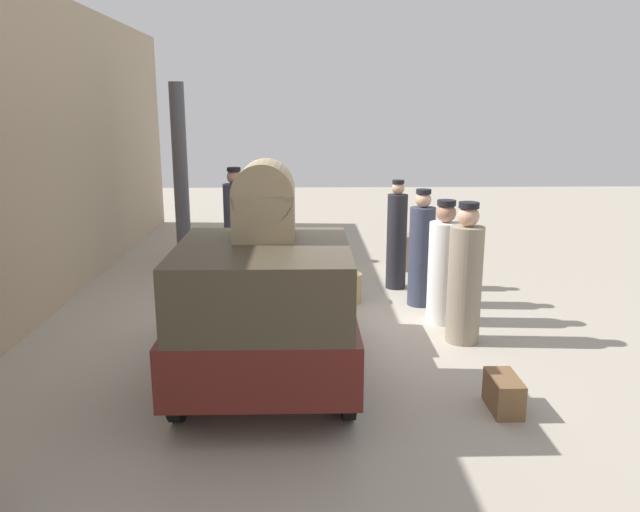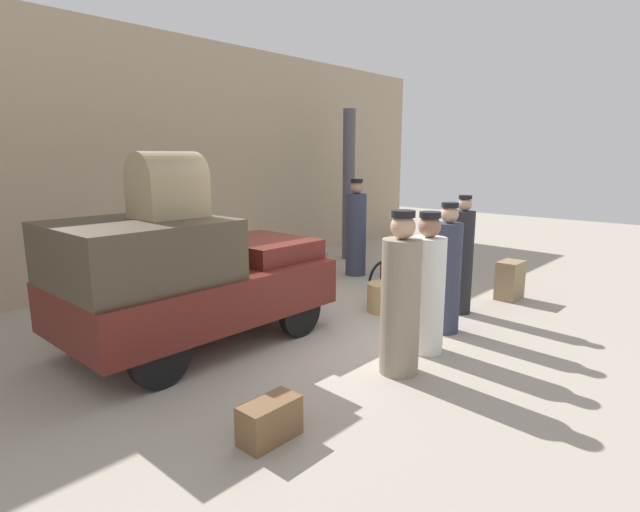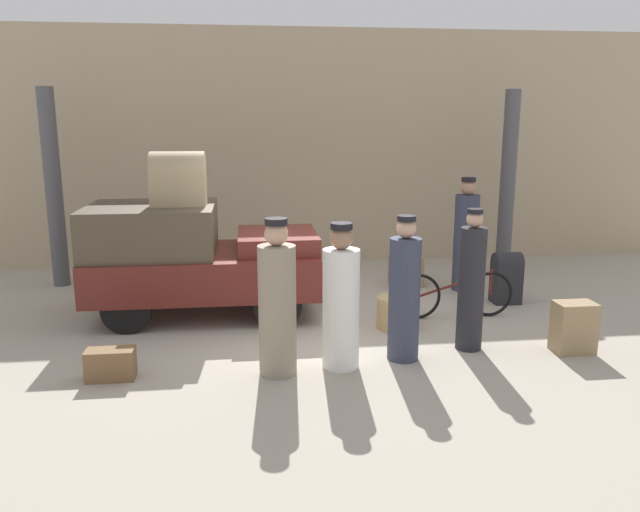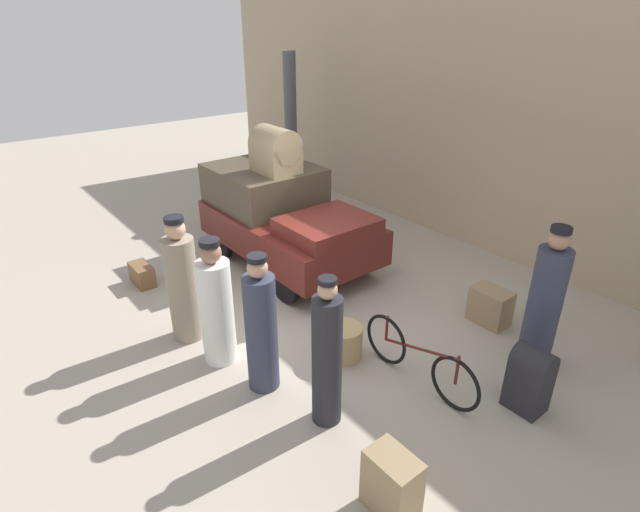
{
  "view_description": "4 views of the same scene",
  "coord_description": "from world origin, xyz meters",
  "px_view_note": "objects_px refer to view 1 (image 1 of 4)",
  "views": [
    {
      "loc": [
        -7.85,
        0.4,
        2.88
      ],
      "look_at": [
        0.2,
        0.2,
        0.95
      ],
      "focal_mm": 35.0,
      "sensor_mm": 36.0,
      "label": 1
    },
    {
      "loc": [
        -4.84,
        -4.35,
        2.31
      ],
      "look_at": [
        0.2,
        0.2,
        0.95
      ],
      "focal_mm": 28.0,
      "sensor_mm": 36.0,
      "label": 2
    },
    {
      "loc": [
        -0.8,
        -8.18,
        2.8
      ],
      "look_at": [
        0.2,
        0.2,
        0.95
      ],
      "focal_mm": 35.0,
      "sensor_mm": 36.0,
      "label": 3
    },
    {
      "loc": [
        5.13,
        -3.74,
        4.04
      ],
      "look_at": [
        0.2,
        0.2,
        0.95
      ],
      "focal_mm": 28.0,
      "sensor_mm": 36.0,
      "label": 4
    }
  ],
  "objects_px": {
    "truck": "(267,303)",
    "suitcase_tan_flat": "(401,252)",
    "bicycle": "(320,264)",
    "porter_lifting_near_truck": "(397,239)",
    "wicker_basket": "(345,288)",
    "trunk_umber_medium": "(208,274)",
    "trunk_barrel_dark": "(284,246)",
    "porter_standing_middle": "(465,280)",
    "porter_carrying_trunk": "(421,253)",
    "porter_with_bicycle": "(236,226)",
    "trunk_large_brown": "(504,393)",
    "trunk_on_truck_roof": "(264,201)",
    "conductor_in_dark_uniform": "(444,268)"
  },
  "relations": [
    {
      "from": "porter_with_bicycle",
      "to": "porter_lifting_near_truck",
      "type": "bearing_deg",
      "value": -108.29
    },
    {
      "from": "wicker_basket",
      "to": "trunk_barrel_dark",
      "type": "distance_m",
      "value": 2.24
    },
    {
      "from": "wicker_basket",
      "to": "trunk_umber_medium",
      "type": "height_order",
      "value": "trunk_umber_medium"
    },
    {
      "from": "porter_with_bicycle",
      "to": "conductor_in_dark_uniform",
      "type": "bearing_deg",
      "value": -129.82
    },
    {
      "from": "bicycle",
      "to": "suitcase_tan_flat",
      "type": "relative_size",
      "value": 2.75
    },
    {
      "from": "porter_standing_middle",
      "to": "trunk_large_brown",
      "type": "xyz_separation_m",
      "value": [
        -1.84,
        0.05,
        -0.63
      ]
    },
    {
      "from": "porter_standing_middle",
      "to": "trunk_barrel_dark",
      "type": "height_order",
      "value": "porter_standing_middle"
    },
    {
      "from": "trunk_umber_medium",
      "to": "wicker_basket",
      "type": "bearing_deg",
      "value": -108.17
    },
    {
      "from": "trunk_on_truck_roof",
      "to": "trunk_umber_medium",
      "type": "bearing_deg",
      "value": 17.77
    },
    {
      "from": "wicker_basket",
      "to": "trunk_barrel_dark",
      "type": "bearing_deg",
      "value": 26.24
    },
    {
      "from": "porter_carrying_trunk",
      "to": "suitcase_tan_flat",
      "type": "distance_m",
      "value": 2.18
    },
    {
      "from": "truck",
      "to": "trunk_barrel_dark",
      "type": "relative_size",
      "value": 4.05
    },
    {
      "from": "bicycle",
      "to": "porter_lifting_near_truck",
      "type": "height_order",
      "value": "porter_lifting_near_truck"
    },
    {
      "from": "trunk_barrel_dark",
      "to": "porter_standing_middle",
      "type": "bearing_deg",
      "value": -147.32
    },
    {
      "from": "porter_with_bicycle",
      "to": "porter_lifting_near_truck",
      "type": "height_order",
      "value": "porter_with_bicycle"
    },
    {
      "from": "truck",
      "to": "porter_standing_middle",
      "type": "height_order",
      "value": "porter_standing_middle"
    },
    {
      "from": "trunk_umber_medium",
      "to": "suitcase_tan_flat",
      "type": "xyz_separation_m",
      "value": [
        1.25,
        -3.31,
        0.05
      ]
    },
    {
      "from": "wicker_basket",
      "to": "porter_lifting_near_truck",
      "type": "height_order",
      "value": "porter_lifting_near_truck"
    },
    {
      "from": "truck",
      "to": "suitcase_tan_flat",
      "type": "height_order",
      "value": "truck"
    },
    {
      "from": "porter_standing_middle",
      "to": "porter_with_bicycle",
      "type": "distance_m",
      "value": 4.57
    },
    {
      "from": "suitcase_tan_flat",
      "to": "bicycle",
      "type": "bearing_deg",
      "value": 124.03
    },
    {
      "from": "porter_carrying_trunk",
      "to": "porter_with_bicycle",
      "type": "height_order",
      "value": "porter_with_bicycle"
    },
    {
      "from": "porter_standing_middle",
      "to": "wicker_basket",
      "type": "bearing_deg",
      "value": 39.33
    },
    {
      "from": "conductor_in_dark_uniform",
      "to": "trunk_large_brown",
      "type": "xyz_separation_m",
      "value": [
        -2.57,
        -0.05,
        -0.59
      ]
    },
    {
      "from": "porter_standing_middle",
      "to": "bicycle",
      "type": "bearing_deg",
      "value": 33.21
    },
    {
      "from": "porter_carrying_trunk",
      "to": "trunk_umber_medium",
      "type": "distance_m",
      "value": 3.43
    },
    {
      "from": "trunk_barrel_dark",
      "to": "bicycle",
      "type": "bearing_deg",
      "value": -148.7
    },
    {
      "from": "wicker_basket",
      "to": "porter_lifting_near_truck",
      "type": "distance_m",
      "value": 1.29
    },
    {
      "from": "trunk_large_brown",
      "to": "suitcase_tan_flat",
      "type": "bearing_deg",
      "value": 1.86
    },
    {
      "from": "porter_standing_middle",
      "to": "conductor_in_dark_uniform",
      "type": "bearing_deg",
      "value": 8.12
    },
    {
      "from": "porter_with_bicycle",
      "to": "suitcase_tan_flat",
      "type": "distance_m",
      "value": 3.02
    },
    {
      "from": "porter_carrying_trunk",
      "to": "trunk_barrel_dark",
      "type": "height_order",
      "value": "porter_carrying_trunk"
    },
    {
      "from": "bicycle",
      "to": "conductor_in_dark_uniform",
      "type": "distance_m",
      "value": 2.53
    },
    {
      "from": "wicker_basket",
      "to": "porter_carrying_trunk",
      "type": "distance_m",
      "value": 1.26
    },
    {
      "from": "porter_standing_middle",
      "to": "trunk_barrel_dark",
      "type": "distance_m",
      "value": 4.38
    },
    {
      "from": "porter_carrying_trunk",
      "to": "trunk_umber_medium",
      "type": "relative_size",
      "value": 3.17
    },
    {
      "from": "porter_with_bicycle",
      "to": "trunk_barrel_dark",
      "type": "relative_size",
      "value": 2.35
    },
    {
      "from": "wicker_basket",
      "to": "trunk_on_truck_roof",
      "type": "bearing_deg",
      "value": 161.05
    },
    {
      "from": "porter_lifting_near_truck",
      "to": "trunk_on_truck_roof",
      "type": "relative_size",
      "value": 2.33
    },
    {
      "from": "truck",
      "to": "porter_carrying_trunk",
      "type": "relative_size",
      "value": 1.88
    },
    {
      "from": "conductor_in_dark_uniform",
      "to": "truck",
      "type": "bearing_deg",
      "value": 128.82
    },
    {
      "from": "wicker_basket",
      "to": "porter_standing_middle",
      "type": "relative_size",
      "value": 0.28
    },
    {
      "from": "bicycle",
      "to": "trunk_barrel_dark",
      "type": "xyz_separation_m",
      "value": [
        1.05,
        0.64,
        0.08
      ]
    },
    {
      "from": "bicycle",
      "to": "trunk_umber_medium",
      "type": "distance_m",
      "value": 1.84
    },
    {
      "from": "wicker_basket",
      "to": "conductor_in_dark_uniform",
      "type": "distance_m",
      "value": 1.67
    },
    {
      "from": "trunk_umber_medium",
      "to": "trunk_large_brown",
      "type": "xyz_separation_m",
      "value": [
        -4.22,
        -3.49,
        -0.09
      ]
    },
    {
      "from": "porter_standing_middle",
      "to": "trunk_on_truck_roof",
      "type": "height_order",
      "value": "trunk_on_truck_roof"
    },
    {
      "from": "trunk_on_truck_roof",
      "to": "wicker_basket",
      "type": "bearing_deg",
      "value": -18.95
    },
    {
      "from": "wicker_basket",
      "to": "porter_lifting_near_truck",
      "type": "bearing_deg",
      "value": -50.06
    },
    {
      "from": "porter_carrying_trunk",
      "to": "porter_with_bicycle",
      "type": "distance_m",
      "value": 3.42
    }
  ]
}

